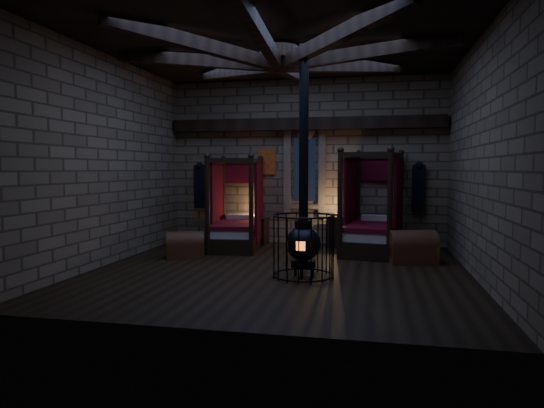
% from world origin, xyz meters
% --- Properties ---
extents(room, '(7.02, 7.02, 4.29)m').
position_xyz_m(room, '(-0.00, 0.09, 3.74)').
color(room, black).
rests_on(room, ground).
extents(bed_left, '(1.33, 2.18, 2.16)m').
position_xyz_m(bed_left, '(-1.51, 2.41, 0.53)').
color(bed_left, black).
rests_on(bed_left, ground).
extents(bed_right, '(1.46, 2.32, 2.27)m').
position_xyz_m(bed_right, '(1.72, 2.43, 0.56)').
color(bed_right, black).
rests_on(bed_right, ground).
extents(trunk_left, '(0.91, 0.74, 0.58)m').
position_xyz_m(trunk_left, '(-2.24, 0.91, 0.26)').
color(trunk_left, '#582F1B').
rests_on(trunk_left, ground).
extents(trunk_right, '(1.05, 0.80, 0.69)m').
position_xyz_m(trunk_right, '(2.52, 1.29, 0.30)').
color(trunk_right, '#582F1B').
rests_on(trunk_right, ground).
extents(nightstand_left, '(0.47, 0.46, 0.82)m').
position_xyz_m(nightstand_left, '(-1.10, 3.10, 0.34)').
color(nightstand_left, black).
rests_on(nightstand_left, ground).
extents(nightstand_right, '(0.50, 0.48, 0.84)m').
position_xyz_m(nightstand_right, '(0.83, 3.01, 0.39)').
color(nightstand_right, black).
rests_on(nightstand_right, ground).
extents(stove, '(1.09, 1.09, 4.05)m').
position_xyz_m(stove, '(0.53, -0.48, 0.66)').
color(stove, black).
rests_on(stove, ground).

